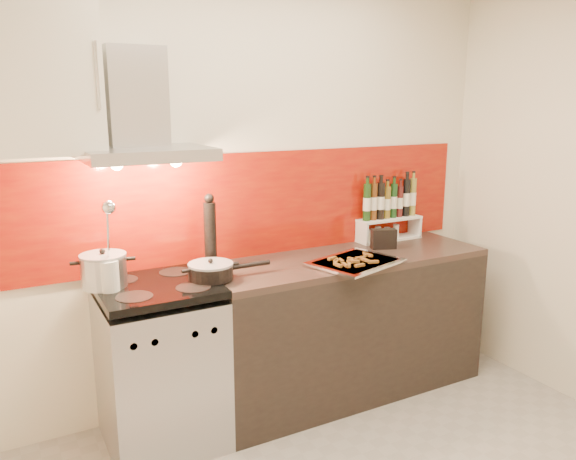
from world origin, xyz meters
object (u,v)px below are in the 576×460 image
range_stove (161,367)px  counter (346,324)px  baking_tray (355,262)px  stock_pot (104,270)px  pepper_mill (210,234)px  saute_pan (212,271)px

range_stove → counter: bearing=0.2°
range_stove → baking_tray: 1.24m
stock_pot → pepper_mill: (0.59, 0.04, 0.12)m
range_stove → saute_pan: (0.29, -0.06, 0.51)m
counter → stock_pot: 1.55m
stock_pot → counter: bearing=-3.2°
saute_pan → baking_tray: (0.84, -0.12, -0.04)m
counter → stock_pot: size_ratio=7.72×
stock_pot → pepper_mill: pepper_mill is taller
pepper_mill → counter: bearing=-8.1°
pepper_mill → saute_pan: bearing=-108.9°
range_stove → counter: 1.20m
stock_pot → pepper_mill: size_ratio=0.53×
counter → baking_tray: bearing=-110.4°
pepper_mill → range_stove: bearing=-160.3°
stock_pot → saute_pan: size_ratio=0.50×
range_stove → pepper_mill: pepper_mill is taller
saute_pan → baking_tray: saute_pan is taller
range_stove → stock_pot: 0.61m
stock_pot → range_stove: bearing=-19.4°
saute_pan → counter: bearing=3.8°
range_stove → stock_pot: (-0.24, 0.09, 0.55)m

